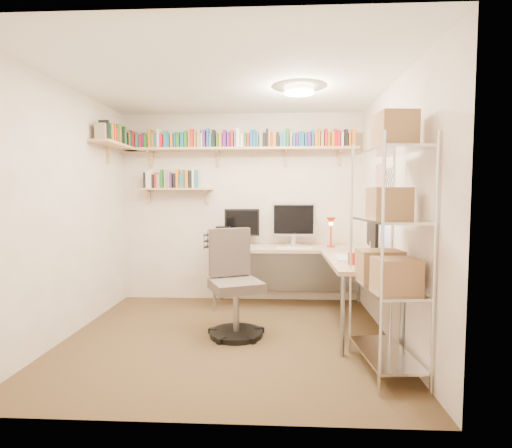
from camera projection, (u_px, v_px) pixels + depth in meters
The scene contains 6 objects.
ground at pixel (228, 338), 3.98m from camera, with size 3.20×3.20×0.00m, color #44331D.
room_shell at pixel (228, 182), 3.87m from camera, with size 3.24×3.04×2.52m.
wall_shelves at pixel (207, 148), 5.15m from camera, with size 3.12×1.09×0.80m.
corner_desk at pixel (294, 250), 4.82m from camera, with size 2.03×1.94×1.32m.
office_chair at pixel (234, 290), 4.05m from camera, with size 0.63×0.63×1.08m.
wire_rack at pixel (389, 229), 3.13m from camera, with size 0.46×0.84×2.04m.
Camera 1 is at (0.48, -3.87, 1.42)m, focal length 28.00 mm.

